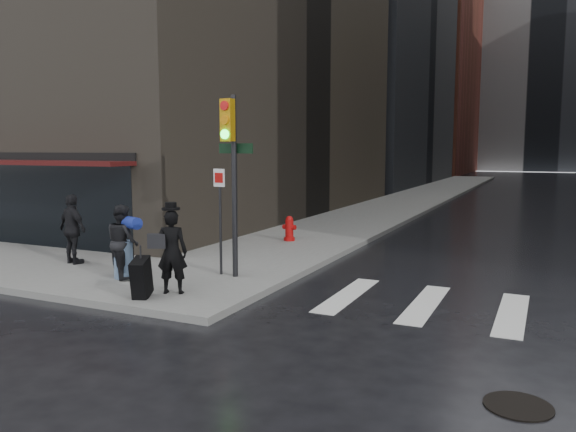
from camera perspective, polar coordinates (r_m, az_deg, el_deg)
name	(u,v)px	position (r m, az deg, el deg)	size (l,w,h in m)	color
ground	(181,288)	(12.60, -10.82, -7.22)	(140.00, 140.00, 0.00)	black
sidewalk_left	(427,194)	(37.70, 13.93, 2.13)	(4.00, 50.00, 0.15)	slate
crosswalk	(560,319)	(11.31, 25.91, -9.42)	(8.50, 3.00, 0.01)	silver
bldg_left_far	(382,71)	(75.33, 9.54, 14.35)	(22.00, 20.00, 26.00)	maroon
bldg_distant	(547,55)	(88.85, 24.81, 14.62)	(40.00, 12.00, 32.00)	gray
storefront	(24,190)	(18.50, -25.26, 2.43)	(8.40, 1.11, 2.83)	black
man_overcoat	(166,256)	(11.40, -12.32, -3.96)	(0.94, 1.21, 1.87)	black
man_jeans	(123,241)	(13.07, -16.40, -2.48)	(1.11, 1.04, 1.66)	black
man_greycoat	(73,229)	(15.09, -21.03, -1.26)	(1.10, 0.65, 1.76)	black
traffic_light	(230,161)	(12.53, -5.88, 5.59)	(1.01, 0.50, 4.06)	black
fire_hydrant	(289,230)	(17.70, 0.14, -1.39)	(0.44, 0.35, 0.79)	#AD0A0A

